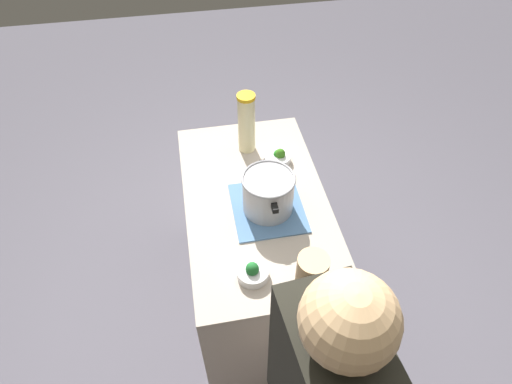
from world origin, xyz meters
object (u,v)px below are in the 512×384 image
object	(u,v)px
lemonade_pitcher	(246,123)
broccoli_bowl_center	(278,157)
cooking_pot	(268,192)
broccoli_bowl_front	(253,272)

from	to	relation	value
lemonade_pitcher	broccoli_bowl_center	bearing A→B (deg)	46.65
cooking_pot	broccoli_bowl_center	size ratio (longest dim) A/B	2.21
cooking_pot	broccoli_bowl_front	size ratio (longest dim) A/B	2.37
cooking_pot	broccoli_bowl_front	world-z (taller)	cooking_pot
broccoli_bowl_center	cooking_pot	bearing A→B (deg)	-20.48
broccoli_bowl_front	broccoli_bowl_center	bearing A→B (deg)	159.26
broccoli_bowl_center	lemonade_pitcher	bearing A→B (deg)	-133.35
lemonade_pitcher	broccoli_bowl_center	distance (m)	0.22
cooking_pot	lemonade_pitcher	bearing A→B (deg)	-176.99
cooking_pot	broccoli_bowl_front	distance (m)	0.36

